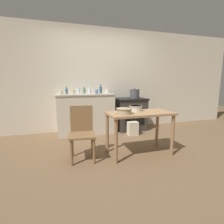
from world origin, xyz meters
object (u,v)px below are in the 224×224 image
Objects in this scene: bottle_mid_left at (84,91)px; cup_right at (61,93)px; stock_pot at (135,94)px; stove at (130,114)px; bottle_center at (90,90)px; cup_far_right at (97,92)px; bottle_center_left at (67,91)px; mixing_bowl_large at (124,111)px; mixing_bowl_small at (136,108)px; cup_center_right at (73,92)px; bottle_left at (79,90)px; flour_sack at (133,128)px; work_table at (139,119)px; chair at (82,131)px; cup_mid_right at (107,91)px; bottle_far_left at (101,90)px.

bottle_mid_left is 0.57m from cup_right.
stove is at bearing 148.10° from stock_pot.
bottle_center is at bearing 171.90° from stove.
cup_far_right is (0.81, 0.06, 0.00)m from cup_right.
bottle_center_left is at bearing 177.90° from stove.
mixing_bowl_small is at bearing 35.08° from mixing_bowl_large.
cup_center_right is (-1.52, -0.01, 0.07)m from stock_pot.
stove and mixing_bowl_large have the same top height.
stove is 8.46× the size of cup_far_right.
bottle_left is at bearing 21.08° from cup_right.
cup_right is (-0.40, -0.15, -0.03)m from bottle_left.
flour_sack is at bearing 68.21° from mixing_bowl_small.
work_table is 0.22m from mixing_bowl_small.
cup_far_right reaches higher than mixing_bowl_small.
flour_sack is 1.75m from bottle_center_left.
chair is 1.44m from cup_center_right.
cup_mid_right is at bearing 176.98° from stock_pot.
cup_far_right is (-0.97, 0.04, 0.07)m from stock_pot.
stove reaches higher than flour_sack.
chair is at bearing 164.52° from mixing_bowl_large.
stock_pot reaches higher than cup_mid_right.
bottle_mid_left is (-0.39, 0.07, -0.02)m from bottle_far_left.
bottle_center is at bearing 81.53° from chair.
cup_far_right is at bearing 146.93° from flour_sack.
cup_right is (-0.67, -0.22, -0.03)m from bottle_center.
flour_sack is 1.81× the size of bottle_center_left.
bottle_mid_left reaches higher than stock_pot.
bottle_mid_left reaches higher than mixing_bowl_small.
cup_center_right is (-1.29, 0.43, 0.84)m from flour_sack.
bottle_center_left is at bearing 127.16° from mixing_bowl_small.
cup_right is at bearing -175.63° from cup_far_right.
bottle_left is 1.95× the size of cup_mid_right.
cup_far_right is at bearing 177.37° from stock_pot.
chair is 1.45m from cup_right.
cup_center_right is 0.81m from cup_mid_right.
bottle_center is at bearing 169.81° from stock_pot.
stove is 9.14× the size of cup_right.
stock_pot is 1.27× the size of bottle_left.
stock_pot is 1.39m from bottle_left.
bottle_mid_left is at bearing 34.27° from cup_center_right.
mixing_bowl_large is at bearing -64.56° from bottle_center_left.
cup_mid_right is (0.94, -0.07, -0.02)m from bottle_center_left.
work_table is 5.51× the size of bottle_left.
bottle_left is (-1.15, 0.57, 0.87)m from flour_sack.
cup_right is at bearing -177.08° from cup_mid_right.
bottle_left reaches higher than mixing_bowl_small.
bottle_center reaches higher than cup_mid_right.
bottle_far_left reaches higher than cup_center_right.
cup_far_right is at bearing -26.83° from bottle_mid_left.
cup_center_right is (-0.67, -0.12, -0.03)m from bottle_far_left.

